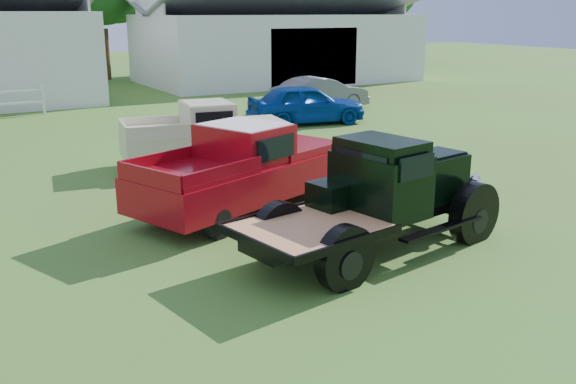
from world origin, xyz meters
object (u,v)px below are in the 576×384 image
red_pickup (242,168)px  white_pickup (205,134)px  misc_car_grey (320,94)px  misc_car_blue (306,104)px  vintage_flatbed (376,197)px

red_pickup → white_pickup: 4.60m
red_pickup → misc_car_grey: red_pickup is taller
misc_car_blue → misc_car_grey: (2.40, 2.77, -0.05)m
red_pickup → misc_car_blue: size_ratio=1.18×
vintage_flatbed → white_pickup: 7.88m
red_pickup → vintage_flatbed: bearing=-94.4°
red_pickup → misc_car_blue: bearing=30.6°
white_pickup → misc_car_grey: white_pickup is taller
misc_car_blue → red_pickup: bearing=152.5°
red_pickup → white_pickup: bearing=56.2°
vintage_flatbed → white_pickup: bearing=80.1°
misc_car_blue → white_pickup: bearing=137.1°
vintage_flatbed → red_pickup: bearing=96.8°
vintage_flatbed → red_pickup: (-1.03, 3.39, -0.07)m
red_pickup → misc_car_grey: bearing=29.9°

